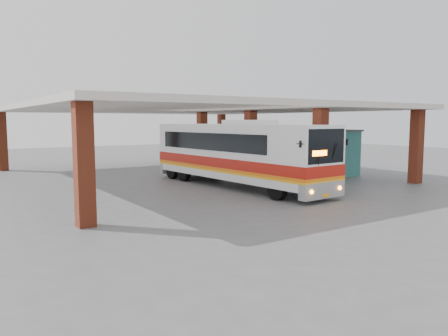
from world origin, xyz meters
TOP-DOWN VIEW (x-y plane):
  - ground at (0.00, 0.00)m, footprint 90.00×90.00m
  - brick_columns at (1.43, 5.00)m, footprint 20.10×21.60m
  - canopy_roof at (0.50, 6.50)m, footprint 21.00×23.00m
  - shop_building at (7.49, 4.00)m, footprint 5.20×8.20m
  - coach_bus at (0.33, 0.73)m, footprint 3.49×12.98m
  - motorcycle at (2.78, 2.78)m, footprint 2.12×0.92m
  - pedestrian at (2.13, -0.34)m, footprint 0.78×0.75m
  - red_chair at (5.10, 6.18)m, footprint 0.53×0.53m

SIDE VIEW (x-z plane):
  - ground at x=0.00m, z-range 0.00..0.00m
  - red_chair at x=5.10m, z-range -0.03..0.85m
  - motorcycle at x=2.78m, z-range 0.00..1.08m
  - pedestrian at x=2.13m, z-range 0.00..1.80m
  - shop_building at x=7.49m, z-range 0.01..3.12m
  - coach_bus at x=0.33m, z-range -0.01..3.73m
  - brick_columns at x=1.43m, z-range 0.00..4.35m
  - canopy_roof at x=0.50m, z-range 4.35..4.65m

